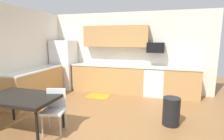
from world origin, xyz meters
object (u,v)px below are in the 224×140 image
(oven_range, at_px, (154,81))
(chair_near_table, at_px, (55,107))
(dining_table, at_px, (22,99))
(refrigerator, at_px, (64,65))
(trash_bin, at_px, (171,111))
(microwave, at_px, (156,48))

(oven_range, xyz_separation_m, chair_near_table, (-1.73, -2.92, 0.05))
(oven_range, distance_m, dining_table, 3.90)
(refrigerator, xyz_separation_m, trash_bin, (3.70, -1.91, -0.58))
(oven_range, height_order, microwave, microwave)
(refrigerator, relative_size, oven_range, 1.93)
(trash_bin, bearing_deg, refrigerator, 152.65)
(dining_table, bearing_deg, oven_range, 53.63)
(dining_table, xyz_separation_m, chair_near_table, (0.58, 0.22, -0.18))
(oven_range, bearing_deg, chair_near_table, -120.66)
(microwave, bearing_deg, trash_bin, -77.02)
(oven_range, relative_size, microwave, 1.69)
(dining_table, relative_size, trash_bin, 2.33)
(oven_range, height_order, chair_near_table, oven_range)
(dining_table, relative_size, chair_near_table, 1.65)
(chair_near_table, height_order, trash_bin, chair_near_table)
(refrigerator, distance_m, chair_near_table, 3.23)
(oven_range, relative_size, chair_near_table, 1.07)
(microwave, distance_m, trash_bin, 2.48)
(refrigerator, height_order, oven_range, refrigerator)
(refrigerator, bearing_deg, microwave, 3.20)
(oven_range, height_order, trash_bin, oven_range)
(refrigerator, xyz_separation_m, chair_near_table, (1.49, -2.84, -0.38))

